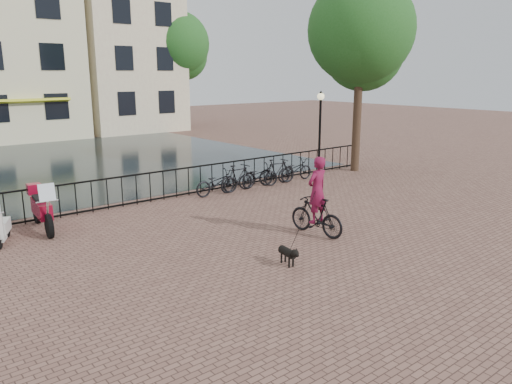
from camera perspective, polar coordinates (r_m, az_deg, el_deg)
ground at (r=11.39m, az=9.70°, el=-8.63°), size 100.00×100.00×0.00m
canal_water at (r=25.81m, az=-20.55°, el=3.14°), size 20.00×20.00×0.00m
railing at (r=17.30m, az=-10.53°, el=0.75°), size 20.00×0.05×1.02m
canal_house_mid at (r=37.87m, az=-27.09°, el=14.56°), size 8.00×9.50×11.80m
canal_house_right at (r=40.47m, az=-15.68°, el=16.40°), size 7.00×9.00×13.30m
tree_near_right at (r=22.38m, az=11.92°, el=17.62°), size 4.48×4.48×8.24m
tree_far_right at (r=39.40m, az=-8.96°, el=16.38°), size 4.76×4.76×8.76m
lamp_post at (r=21.09m, az=7.34°, el=8.28°), size 0.30×0.30×3.45m
cyclist at (r=13.32m, az=6.97°, el=-0.99°), size 0.82×1.85×2.48m
dog at (r=11.39m, az=3.60°, el=-7.17°), size 0.34×0.73×0.48m
motorcycle at (r=14.86m, az=-23.35°, el=-1.24°), size 0.70×2.16×1.52m
scooter at (r=14.26m, az=-27.09°, el=-2.97°), size 0.82×1.28×1.15m
parked_bike_0 at (r=17.74m, az=-4.49°, el=1.07°), size 1.73×0.65×0.90m
parked_bike_1 at (r=18.27m, az=-2.05°, el=1.63°), size 1.69×0.59×1.00m
parked_bike_2 at (r=18.86m, az=0.25°, el=1.86°), size 1.78×0.82×0.90m
parked_bike_3 at (r=19.45m, az=2.41°, el=2.35°), size 1.71×0.65×1.00m
parked_bike_4 at (r=20.10m, az=4.44°, el=2.54°), size 1.74×0.67×0.90m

